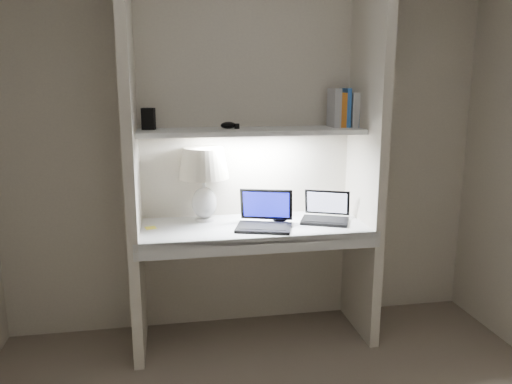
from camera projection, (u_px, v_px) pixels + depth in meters
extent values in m
cube|color=beige|center=(247.00, 144.00, 3.31)|extent=(3.20, 0.01, 2.50)
cube|color=beige|center=(131.00, 152.00, 2.92)|extent=(0.06, 0.55, 2.50)
cube|color=beige|center=(367.00, 147.00, 3.17)|extent=(0.06, 0.55, 2.50)
cube|color=white|center=(254.00, 228.00, 3.15)|extent=(1.40, 0.55, 0.04)
cube|color=silver|center=(261.00, 245.00, 2.91)|extent=(1.46, 0.03, 0.10)
cube|color=silver|center=(251.00, 131.00, 3.11)|extent=(1.40, 0.36, 0.03)
cube|color=white|center=(251.00, 135.00, 3.12)|extent=(0.60, 0.04, 0.02)
cylinder|color=white|center=(205.00, 219.00, 3.24)|extent=(0.12, 0.12, 0.02)
ellipsoid|color=white|center=(204.00, 203.00, 3.22)|extent=(0.16, 0.16, 0.20)
cylinder|color=white|center=(204.00, 185.00, 3.19)|extent=(0.03, 0.03, 0.09)
sphere|color=#FFD899|center=(204.00, 171.00, 3.17)|extent=(0.05, 0.05, 0.05)
cube|color=black|center=(264.00, 228.00, 3.05)|extent=(0.38, 0.32, 0.02)
cube|color=black|center=(264.00, 226.00, 3.05)|extent=(0.32, 0.24, 0.00)
cube|color=black|center=(266.00, 204.00, 3.17)|extent=(0.33, 0.16, 0.21)
cube|color=#191ED8|center=(266.00, 205.00, 3.16)|extent=(0.29, 0.13, 0.17)
cube|color=black|center=(325.00, 221.00, 3.20)|extent=(0.35, 0.30, 0.02)
cube|color=black|center=(325.00, 220.00, 3.20)|extent=(0.29, 0.23, 0.00)
cube|color=black|center=(327.00, 202.00, 3.30)|extent=(0.29, 0.17, 0.17)
cube|color=silver|center=(327.00, 203.00, 3.29)|extent=(0.25, 0.14, 0.14)
cube|color=silver|center=(276.00, 206.00, 3.33)|extent=(0.12, 0.09, 0.15)
ellipsoid|color=black|center=(280.00, 220.00, 3.20)|extent=(0.10, 0.07, 0.03)
torus|color=black|center=(259.00, 225.00, 3.11)|extent=(0.10, 0.10, 0.01)
cube|color=yellow|center=(151.00, 228.00, 3.08)|extent=(0.08, 0.08, 0.00)
cube|color=white|center=(362.00, 110.00, 3.27)|extent=(0.04, 0.16, 0.22)
cube|color=#22508A|center=(358.00, 108.00, 3.26)|extent=(0.05, 0.16, 0.25)
cube|color=silver|center=(352.00, 110.00, 3.26)|extent=(0.05, 0.16, 0.22)
cube|color=#2A60B6|center=(345.00, 108.00, 3.24)|extent=(0.03, 0.16, 0.25)
cube|color=orange|center=(340.00, 110.00, 3.24)|extent=(0.04, 0.16, 0.22)
cube|color=#ABABB0|center=(334.00, 108.00, 3.23)|extent=(0.05, 0.16, 0.25)
cube|color=black|center=(148.00, 119.00, 3.05)|extent=(0.09, 0.07, 0.13)
ellipsoid|color=black|center=(228.00, 125.00, 3.11)|extent=(0.12, 0.11, 0.04)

